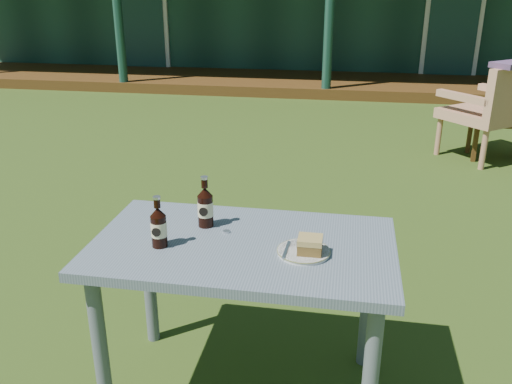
% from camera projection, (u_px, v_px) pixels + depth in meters
% --- Properties ---
extents(ground, '(80.00, 80.00, 0.00)m').
position_uv_depth(ground, '(288.00, 233.00, 3.88)').
color(ground, '#334916').
extents(cafe_table, '(1.20, 0.70, 0.72)m').
position_uv_depth(cafe_table, '(243.00, 265.00, 2.18)').
color(cafe_table, slate).
rests_on(cafe_table, ground).
extents(plate, '(0.20, 0.20, 0.01)m').
position_uv_depth(plate, '(304.00, 252.00, 2.06)').
color(plate, silver).
rests_on(plate, cafe_table).
extents(cake_slice, '(0.09, 0.09, 0.06)m').
position_uv_depth(cake_slice, '(310.00, 245.00, 2.03)').
color(cake_slice, brown).
rests_on(cake_slice, plate).
extents(fork, '(0.02, 0.14, 0.00)m').
position_uv_depth(fork, '(286.00, 250.00, 2.06)').
color(fork, silver).
rests_on(fork, plate).
extents(cola_bottle_near, '(0.07, 0.07, 0.22)m').
position_uv_depth(cola_bottle_near, '(205.00, 207.00, 2.26)').
color(cola_bottle_near, black).
rests_on(cola_bottle_near, cafe_table).
extents(cola_bottle_far, '(0.06, 0.06, 0.21)m').
position_uv_depth(cola_bottle_far, '(159.00, 227.00, 2.09)').
color(cola_bottle_far, black).
rests_on(cola_bottle_far, cafe_table).
extents(bottle_cap, '(0.03, 0.03, 0.01)m').
position_uv_depth(bottle_cap, '(226.00, 232.00, 2.23)').
color(bottle_cap, silver).
rests_on(bottle_cap, cafe_table).
extents(armchair_left, '(0.96, 0.96, 0.95)m').
position_uv_depth(armchair_left, '(494.00, 107.00, 5.28)').
color(armchair_left, tan).
rests_on(armchair_left, ground).
extents(side_table, '(0.60, 0.40, 0.40)m').
position_uv_depth(side_table, '(501.00, 126.00, 5.39)').
color(side_table, '#4B2E12').
rests_on(side_table, ground).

